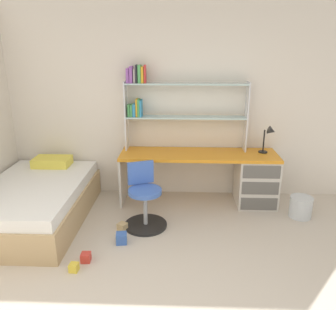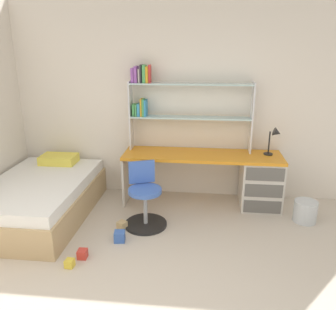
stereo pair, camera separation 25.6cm
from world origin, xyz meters
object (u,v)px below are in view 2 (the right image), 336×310
at_px(bed_platform, 40,198).
at_px(waste_bin, 305,211).
at_px(toy_block_red_1, 82,254).
at_px(toy_block_yellow_3, 70,263).
at_px(swivel_chair, 145,202).
at_px(toy_block_blue_2, 120,236).
at_px(desk_lamp, 275,137).
at_px(desk, 244,177).
at_px(bookshelf_hutch, 173,101).
at_px(toy_block_natural_0, 122,225).

bearing_deg(bed_platform, waste_bin, 3.85).
bearing_deg(toy_block_red_1, toy_block_yellow_3, -115.05).
relative_size(swivel_chair, toy_block_blue_2, 6.55).
bearing_deg(desk_lamp, toy_block_yellow_3, -143.20).
distance_m(desk, bookshelf_hutch, 1.41).
xyz_separation_m(bookshelf_hutch, toy_block_natural_0, (-0.52, -1.02, -1.35)).
distance_m(swivel_chair, waste_bin, 2.01).
distance_m(toy_block_natural_0, toy_block_red_1, 0.67).
bearing_deg(swivel_chair, toy_block_blue_2, -117.88).
height_order(swivel_chair, toy_block_blue_2, swivel_chair).
height_order(bookshelf_hutch, bed_platform, bookshelf_hutch).
height_order(waste_bin, toy_block_yellow_3, waste_bin).
xyz_separation_m(desk_lamp, toy_block_blue_2, (-1.83, -1.14, -0.91)).
relative_size(bookshelf_hutch, toy_block_natural_0, 17.02).
height_order(bookshelf_hutch, toy_block_yellow_3, bookshelf_hutch).
bearing_deg(desk, toy_block_yellow_3, -138.79).
bearing_deg(swivel_chair, desk_lamp, 24.22).
xyz_separation_m(bookshelf_hutch, desk_lamp, (1.35, -0.14, -0.43)).
bearing_deg(desk_lamp, toy_block_natural_0, -154.84).
distance_m(toy_block_natural_0, toy_block_blue_2, 0.26).
relative_size(bed_platform, toy_block_natural_0, 19.02).
xyz_separation_m(toy_block_natural_0, toy_block_yellow_3, (-0.34, -0.78, -0.01)).
bearing_deg(desk, bookshelf_hutch, 169.69).
bearing_deg(toy_block_yellow_3, swivel_chair, 57.19).
bearing_deg(waste_bin, toy_block_red_1, -157.01).
relative_size(desk_lamp, toy_block_red_1, 4.07).
xyz_separation_m(swivel_chair, toy_block_blue_2, (-0.22, -0.41, -0.24)).
bearing_deg(toy_block_natural_0, swivel_chair, 30.81).
relative_size(toy_block_natural_0, toy_block_red_1, 1.04).
xyz_separation_m(swivel_chair, toy_block_red_1, (-0.52, -0.77, -0.26)).
xyz_separation_m(bed_platform, toy_block_blue_2, (1.16, -0.48, -0.19)).
height_order(toy_block_blue_2, toy_block_yellow_3, toy_block_blue_2).
xyz_separation_m(toy_block_red_1, toy_block_yellow_3, (-0.07, -0.16, -0.01)).
distance_m(desk, desk_lamp, 0.67).
bearing_deg(swivel_chair, toy_block_natural_0, -149.19).
height_order(desk_lamp, bed_platform, desk_lamp).
relative_size(desk, desk_lamp, 5.55).
xyz_separation_m(toy_block_natural_0, toy_block_blue_2, (0.04, -0.26, 0.01)).
bearing_deg(desk_lamp, waste_bin, -49.72).
xyz_separation_m(desk_lamp, toy_block_red_1, (-2.14, -1.49, -0.92)).
distance_m(toy_block_red_1, toy_block_yellow_3, 0.18).
bearing_deg(waste_bin, toy_block_natural_0, -168.73).
xyz_separation_m(toy_block_red_1, toy_block_blue_2, (0.31, 0.35, 0.01)).
relative_size(desk, toy_block_red_1, 22.59).
distance_m(desk_lamp, toy_block_yellow_3, 2.91).
bearing_deg(desk_lamp, toy_block_red_1, -145.03).
bearing_deg(toy_block_natural_0, bed_platform, 168.98).
xyz_separation_m(desk, bookshelf_hutch, (-0.98, 0.18, 1.00)).
height_order(toy_block_red_1, toy_block_blue_2, toy_block_blue_2).
bearing_deg(toy_block_blue_2, waste_bin, 17.83).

